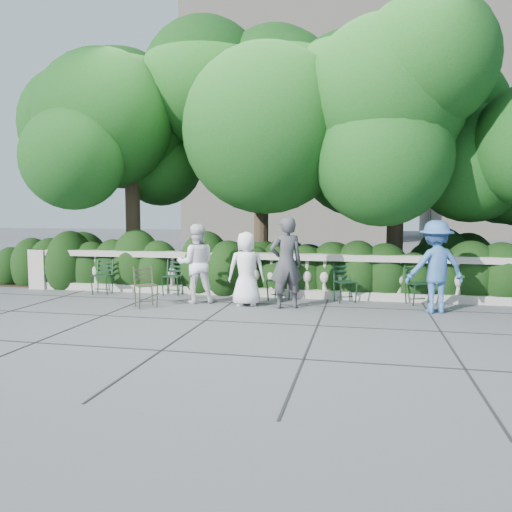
% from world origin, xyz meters
% --- Properties ---
extents(ground, '(90.00, 90.00, 0.00)m').
position_xyz_m(ground, '(0.00, 0.00, 0.00)').
color(ground, '#4E4F55').
rests_on(ground, ground).
extents(balustrade, '(12.00, 0.44, 1.00)m').
position_xyz_m(balustrade, '(0.00, 1.80, 0.49)').
color(balustrade, '#9E998E').
rests_on(balustrade, ground).
extents(shrub_hedge, '(15.00, 2.60, 1.70)m').
position_xyz_m(shrub_hedge, '(0.00, 3.00, 0.00)').
color(shrub_hedge, black).
rests_on(shrub_hedge, ground).
extents(tree_canopy, '(15.04, 6.52, 6.78)m').
position_xyz_m(tree_canopy, '(0.69, 3.19, 3.96)').
color(tree_canopy, '#3F3023').
rests_on(tree_canopy, ground).
extents(chair_a, '(0.48, 0.52, 0.84)m').
position_xyz_m(chair_a, '(-3.77, 1.12, 0.00)').
color(chair_a, black).
rests_on(chair_a, ground).
extents(chair_b, '(0.45, 0.49, 0.84)m').
position_xyz_m(chair_b, '(-2.09, 1.33, 0.00)').
color(chair_b, black).
rests_on(chair_b, ground).
extents(chair_d, '(0.60, 0.62, 0.84)m').
position_xyz_m(chair_d, '(1.94, 1.23, 0.00)').
color(chair_d, black).
rests_on(chair_d, ground).
extents(chair_e, '(0.59, 0.61, 0.84)m').
position_xyz_m(chair_e, '(0.39, 1.16, 0.00)').
color(chair_e, black).
rests_on(chair_e, ground).
extents(chair_f, '(0.60, 0.62, 0.84)m').
position_xyz_m(chair_f, '(3.44, 1.33, 0.00)').
color(chair_f, black).
rests_on(chair_f, ground).
extents(chair_weathered, '(0.65, 0.65, 0.84)m').
position_xyz_m(chair_weathered, '(-1.98, -0.15, 0.00)').
color(chair_weathered, black).
rests_on(chair_weathered, ground).
extents(person_businessman, '(0.85, 0.65, 1.54)m').
position_xyz_m(person_businessman, '(-0.11, 0.56, 0.77)').
color(person_businessman, white).
rests_on(person_businessman, ground).
extents(person_woman_grey, '(0.79, 0.68, 1.84)m').
position_xyz_m(person_woman_grey, '(0.73, 0.47, 0.92)').
color(person_woman_grey, '#3C3C41').
rests_on(person_woman_grey, ground).
extents(person_casual_man, '(0.99, 0.89, 1.69)m').
position_xyz_m(person_casual_man, '(-1.24, 0.67, 0.84)').
color(person_casual_man, white).
rests_on(person_casual_man, ground).
extents(person_older_blue, '(1.31, 1.00, 1.78)m').
position_xyz_m(person_older_blue, '(3.61, 0.64, 0.89)').
color(person_older_blue, '#345F9D').
rests_on(person_older_blue, ground).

